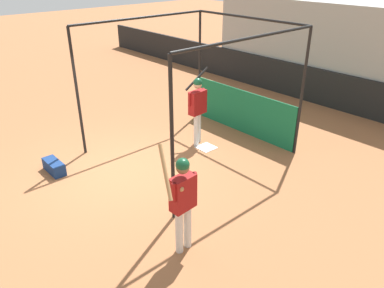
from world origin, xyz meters
name	(u,v)px	position (x,y,z in m)	size (l,w,h in m)	color
ground_plane	(124,170)	(0.00, 0.00, 0.00)	(60.00, 60.00, 0.00)	#935B38
outfield_wall	(304,83)	(0.00, 7.41, 0.60)	(24.00, 0.12, 1.19)	black
bleacher_section	(339,45)	(0.00, 9.47, 1.63)	(8.15, 4.00, 3.27)	#9E9E99
batting_cage	(224,92)	(0.39, 2.94, 1.35)	(3.66, 4.06, 3.18)	black
home_plate	(206,147)	(0.48, 2.24, 0.01)	(0.44, 0.44, 0.02)	white
player_batter	(198,105)	(0.12, 2.25, 1.10)	(0.52, 0.92, 1.94)	silver
player_waiting	(183,197)	(2.98, -0.71, 1.06)	(0.52, 0.74, 2.03)	silver
equipment_bag	(54,167)	(-0.99, -1.26, 0.14)	(0.70, 0.28, 0.28)	navy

